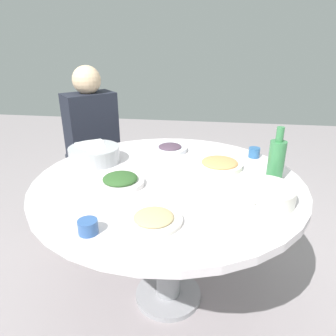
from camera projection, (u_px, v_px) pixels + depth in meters
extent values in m
plane|color=gray|center=(168.00, 296.00, 1.78)|extent=(8.00, 8.00, 0.00)
cylinder|color=#99999E|center=(168.00, 294.00, 1.78)|extent=(0.37, 0.37, 0.03)
cylinder|color=#99999E|center=(168.00, 243.00, 1.64)|extent=(0.13, 0.13, 0.67)
cylinder|color=silver|center=(168.00, 182.00, 1.50)|extent=(1.28, 1.28, 0.03)
cylinder|color=#B2B5BA|center=(94.00, 154.00, 1.68)|extent=(0.27, 0.27, 0.08)
ellipsoid|color=white|center=(94.00, 154.00, 1.68)|extent=(0.22, 0.22, 0.09)
cube|color=white|center=(89.00, 143.00, 1.72)|extent=(0.15, 0.14, 0.01)
cylinder|color=white|center=(265.00, 194.00, 1.27)|extent=(0.25, 0.25, 0.07)
cylinder|color=black|center=(264.00, 196.00, 1.28)|extent=(0.22, 0.22, 0.05)
cylinder|color=silver|center=(265.00, 189.00, 1.27)|extent=(0.13, 0.25, 0.01)
cylinder|color=silver|center=(170.00, 149.00, 1.85)|extent=(0.20, 0.20, 0.03)
ellipsoid|color=#4C3849|center=(170.00, 147.00, 1.84)|extent=(0.14, 0.14, 0.03)
cylinder|color=white|center=(120.00, 183.00, 1.43)|extent=(0.22, 0.22, 0.02)
ellipsoid|color=#305928|center=(120.00, 179.00, 1.42)|extent=(0.16, 0.16, 0.04)
cylinder|color=silver|center=(220.00, 165.00, 1.62)|extent=(0.23, 0.23, 0.02)
ellipsoid|color=#E29559|center=(220.00, 162.00, 1.61)|extent=(0.19, 0.19, 0.03)
cylinder|color=silver|center=(153.00, 220.00, 1.14)|extent=(0.21, 0.21, 0.02)
ellipsoid|color=tan|center=(153.00, 217.00, 1.14)|extent=(0.15, 0.15, 0.03)
cylinder|color=#388049|center=(276.00, 161.00, 1.45)|extent=(0.08, 0.08, 0.19)
cylinder|color=#388049|center=(280.00, 134.00, 1.40)|extent=(0.03, 0.03, 0.07)
cylinder|color=#32599A|center=(88.00, 227.00, 1.07)|extent=(0.07, 0.07, 0.05)
cylinder|color=#2C5E96|center=(254.00, 153.00, 1.75)|extent=(0.06, 0.06, 0.06)
cylinder|color=brown|center=(98.00, 197.00, 2.42)|extent=(0.32, 0.32, 0.43)
cube|color=#2D333D|center=(95.00, 164.00, 2.31)|extent=(0.47, 0.47, 0.12)
cube|color=#1E222D|center=(91.00, 126.00, 2.20)|extent=(0.39, 0.38, 0.46)
sphere|color=beige|center=(87.00, 80.00, 2.08)|extent=(0.19, 0.19, 0.19)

